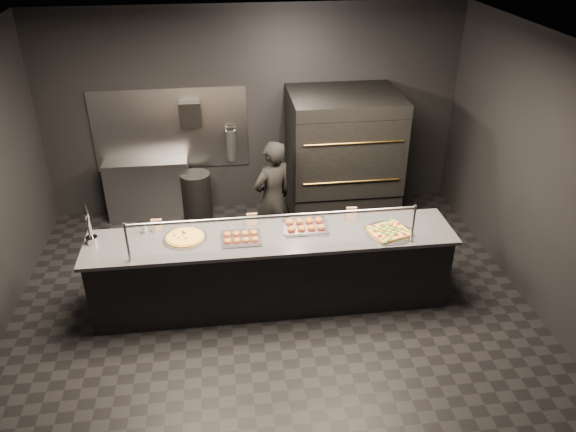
{
  "coord_description": "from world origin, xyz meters",
  "views": [
    {
      "loc": [
        -0.49,
        -5.29,
        4.17
      ],
      "look_at": [
        0.21,
        0.2,
        1.05
      ],
      "focal_mm": 35.0,
      "sensor_mm": 36.0,
      "label": 1
    }
  ],
  "objects_px": {
    "pizza_oven": "(342,159)",
    "beer_tap": "(90,232)",
    "service_counter": "(272,270)",
    "square_pizza": "(389,232)",
    "trash_bin": "(197,196)",
    "worker": "(273,199)",
    "towel_dispenser": "(190,114)",
    "prep_shelf": "(149,189)",
    "round_pizza": "(185,238)",
    "fire_extinguisher": "(231,144)",
    "slider_tray_a": "(241,238)",
    "slider_tray_b": "(305,226)"
  },
  "relations": [
    {
      "from": "trash_bin",
      "to": "towel_dispenser",
      "type": "bearing_deg",
      "value": 90.0
    },
    {
      "from": "towel_dispenser",
      "to": "fire_extinguisher",
      "type": "distance_m",
      "value": 0.74
    },
    {
      "from": "prep_shelf",
      "to": "trash_bin",
      "type": "relative_size",
      "value": 1.67
    },
    {
      "from": "fire_extinguisher",
      "to": "slider_tray_a",
      "type": "distance_m",
      "value": 2.44
    },
    {
      "from": "beer_tap",
      "to": "fire_extinguisher",
      "type": "bearing_deg",
      "value": 55.06
    },
    {
      "from": "square_pizza",
      "to": "fire_extinguisher",
      "type": "bearing_deg",
      "value": 123.52
    },
    {
      "from": "prep_shelf",
      "to": "square_pizza",
      "type": "relative_size",
      "value": 2.27
    },
    {
      "from": "towel_dispenser",
      "to": "square_pizza",
      "type": "xyz_separation_m",
      "value": [
        2.21,
        -2.49,
        -0.61
      ]
    },
    {
      "from": "towel_dispenser",
      "to": "trash_bin",
      "type": "distance_m",
      "value": 1.21
    },
    {
      "from": "service_counter",
      "to": "worker",
      "type": "distance_m",
      "value": 1.19
    },
    {
      "from": "fire_extinguisher",
      "to": "square_pizza",
      "type": "bearing_deg",
      "value": -56.48
    },
    {
      "from": "square_pizza",
      "to": "trash_bin",
      "type": "relative_size",
      "value": 0.74
    },
    {
      "from": "fire_extinguisher",
      "to": "slider_tray_a",
      "type": "bearing_deg",
      "value": -89.76
    },
    {
      "from": "trash_bin",
      "to": "slider_tray_a",
      "type": "bearing_deg",
      "value": -75.81
    },
    {
      "from": "trash_bin",
      "to": "slider_tray_b",
      "type": "bearing_deg",
      "value": -57.64
    },
    {
      "from": "pizza_oven",
      "to": "beer_tap",
      "type": "height_order",
      "value": "pizza_oven"
    },
    {
      "from": "round_pizza",
      "to": "square_pizza",
      "type": "xyz_separation_m",
      "value": [
        2.26,
        -0.17,
        0.0
      ]
    },
    {
      "from": "service_counter",
      "to": "square_pizza",
      "type": "xyz_separation_m",
      "value": [
        1.31,
        -0.1,
        0.47
      ]
    },
    {
      "from": "towel_dispenser",
      "to": "round_pizza",
      "type": "bearing_deg",
      "value": -91.25
    },
    {
      "from": "service_counter",
      "to": "beer_tap",
      "type": "height_order",
      "value": "beer_tap"
    },
    {
      "from": "service_counter",
      "to": "pizza_oven",
      "type": "xyz_separation_m",
      "value": [
        1.2,
        1.9,
        0.5
      ]
    },
    {
      "from": "towel_dispenser",
      "to": "worker",
      "type": "bearing_deg",
      "value": -50.82
    },
    {
      "from": "service_counter",
      "to": "pizza_oven",
      "type": "distance_m",
      "value": 2.3
    },
    {
      "from": "beer_tap",
      "to": "prep_shelf",
      "type": "bearing_deg",
      "value": 81.0
    },
    {
      "from": "slider_tray_b",
      "to": "service_counter",
      "type": "bearing_deg",
      "value": -161.7
    },
    {
      "from": "prep_shelf",
      "to": "beer_tap",
      "type": "xyz_separation_m",
      "value": [
        -0.35,
        -2.21,
        0.61
      ]
    },
    {
      "from": "towel_dispenser",
      "to": "round_pizza",
      "type": "distance_m",
      "value": 2.4
    },
    {
      "from": "service_counter",
      "to": "slider_tray_a",
      "type": "relative_size",
      "value": 9.38
    },
    {
      "from": "round_pizza",
      "to": "worker",
      "type": "distance_m",
      "value": 1.52
    },
    {
      "from": "slider_tray_b",
      "to": "fire_extinguisher",
      "type": "bearing_deg",
      "value": 108.25
    },
    {
      "from": "towel_dispenser",
      "to": "pizza_oven",
      "type": "bearing_deg",
      "value": -13.14
    },
    {
      "from": "towel_dispenser",
      "to": "worker",
      "type": "xyz_separation_m",
      "value": [
        1.03,
        -1.26,
        -0.76
      ]
    },
    {
      "from": "worker",
      "to": "towel_dispenser",
      "type": "bearing_deg",
      "value": -81.54
    },
    {
      "from": "towel_dispenser",
      "to": "square_pizza",
      "type": "height_order",
      "value": "towel_dispenser"
    },
    {
      "from": "prep_shelf",
      "to": "worker",
      "type": "distance_m",
      "value": 2.12
    },
    {
      "from": "worker",
      "to": "beer_tap",
      "type": "bearing_deg",
      "value": -4.5
    },
    {
      "from": "fire_extinguisher",
      "to": "worker",
      "type": "height_order",
      "value": "worker"
    },
    {
      "from": "pizza_oven",
      "to": "beer_tap",
      "type": "bearing_deg",
      "value": -150.39
    },
    {
      "from": "towel_dispenser",
      "to": "trash_bin",
      "type": "xyz_separation_m",
      "value": [
        0.0,
        -0.21,
        -1.19
      ]
    },
    {
      "from": "slider_tray_a",
      "to": "worker",
      "type": "distance_m",
      "value": 1.27
    },
    {
      "from": "prep_shelf",
      "to": "round_pizza",
      "type": "bearing_deg",
      "value": -73.93
    },
    {
      "from": "pizza_oven",
      "to": "fire_extinguisher",
      "type": "distance_m",
      "value": 1.63
    },
    {
      "from": "pizza_oven",
      "to": "round_pizza",
      "type": "xyz_separation_m",
      "value": [
        -2.15,
        -1.83,
        -0.03
      ]
    },
    {
      "from": "pizza_oven",
      "to": "slider_tray_a",
      "type": "distance_m",
      "value": 2.47
    },
    {
      "from": "prep_shelf",
      "to": "slider_tray_b",
      "type": "distance_m",
      "value": 3.01
    },
    {
      "from": "service_counter",
      "to": "worker",
      "type": "xyz_separation_m",
      "value": [
        0.13,
        1.13,
        0.33
      ]
    },
    {
      "from": "service_counter",
      "to": "square_pizza",
      "type": "height_order",
      "value": "service_counter"
    },
    {
      "from": "service_counter",
      "to": "worker",
      "type": "height_order",
      "value": "worker"
    },
    {
      "from": "service_counter",
      "to": "prep_shelf",
      "type": "distance_m",
      "value": 2.82
    },
    {
      "from": "prep_shelf",
      "to": "square_pizza",
      "type": "distance_m",
      "value": 3.81
    }
  ]
}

